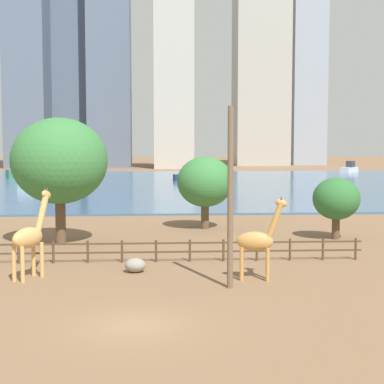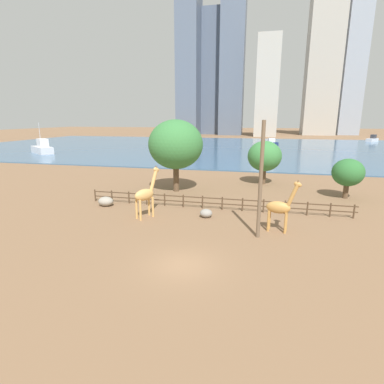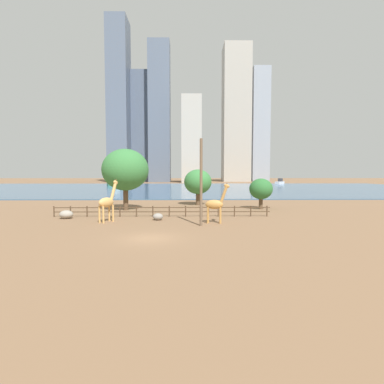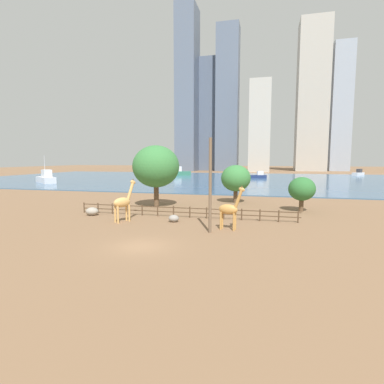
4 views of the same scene
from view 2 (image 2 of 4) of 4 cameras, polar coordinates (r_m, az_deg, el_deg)
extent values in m
plane|color=brown|center=(96.71, 10.55, 8.41)|extent=(400.00, 400.00, 0.00)
cube|color=#3D6084|center=(93.72, 10.46, 8.31)|extent=(180.00, 86.00, 0.20)
cylinder|color=#C18C47|center=(24.97, 17.50, -5.31)|extent=(0.23, 0.23, 1.69)
cylinder|color=#C18C47|center=(24.47, 17.37, -5.69)|extent=(0.23, 0.23, 1.69)
cylinder|color=#C18C47|center=(25.10, 14.53, -5.00)|extent=(0.23, 0.23, 1.69)
cylinder|color=#C18C47|center=(24.61, 14.34, -5.37)|extent=(0.23, 0.23, 1.69)
ellipsoid|color=#C18C47|center=(24.44, 16.11, -2.83)|extent=(1.97, 1.06, 0.98)
cylinder|color=#C18C47|center=(24.08, 18.63, -0.60)|extent=(0.92, 0.45, 1.86)
ellipsoid|color=#C18C47|center=(23.86, 19.50, 1.38)|extent=(0.74, 0.42, 0.56)
cone|color=brown|center=(23.88, 19.57, 2.08)|extent=(0.10, 0.10, 0.18)
cone|color=brown|center=(23.73, 19.54, 2.01)|extent=(0.10, 0.10, 0.18)
cylinder|color=tan|center=(27.96, -8.19, -2.61)|extent=(0.29, 0.29, 1.82)
cylinder|color=tan|center=(27.53, -7.46, -2.85)|extent=(0.29, 0.29, 1.82)
cylinder|color=tan|center=(27.15, -10.52, -3.20)|extent=(0.29, 0.29, 1.82)
cylinder|color=tan|center=(26.71, -9.81, -3.46)|extent=(0.29, 0.29, 1.82)
ellipsoid|color=tan|center=(27.01, -9.08, -0.54)|extent=(1.71, 2.14, 1.05)
cylinder|color=tan|center=(27.41, -7.34, 2.21)|extent=(0.79, 1.04, 2.00)
ellipsoid|color=tan|center=(27.46, -6.83, 4.25)|extent=(0.67, 0.82, 0.62)
cone|color=brown|center=(27.47, -6.95, 4.89)|extent=(0.13, 0.13, 0.19)
cone|color=brown|center=(27.35, -6.74, 4.86)|extent=(0.13, 0.13, 0.19)
cylinder|color=brown|center=(22.27, 12.95, 2.02)|extent=(0.28, 0.28, 8.66)
ellipsoid|color=gray|center=(27.28, 2.70, -4.06)|extent=(1.13, 1.02, 0.77)
ellipsoid|color=gray|center=(31.98, -16.10, -1.72)|extent=(1.56, 1.28, 0.96)
cylinder|color=#4C3826|center=(34.10, -17.97, -0.61)|extent=(0.14, 0.14, 1.30)
cylinder|color=#4C3826|center=(33.13, -15.03, -0.81)|extent=(0.14, 0.14, 1.30)
cylinder|color=#4C3826|center=(32.26, -11.92, -1.02)|extent=(0.14, 0.14, 1.30)
cylinder|color=#4C3826|center=(31.50, -8.65, -1.24)|extent=(0.14, 0.14, 1.30)
cylinder|color=#4C3826|center=(30.83, -5.23, -1.47)|extent=(0.14, 0.14, 1.30)
cylinder|color=#4C3826|center=(30.29, -1.67, -1.70)|extent=(0.14, 0.14, 1.30)
cylinder|color=#4C3826|center=(29.86, 2.01, -1.93)|extent=(0.14, 0.14, 1.30)
cylinder|color=#4C3826|center=(29.56, 5.77, -2.15)|extent=(0.14, 0.14, 1.30)
cylinder|color=#4C3826|center=(29.39, 9.60, -2.37)|extent=(0.14, 0.14, 1.30)
cylinder|color=#4C3826|center=(29.36, 13.46, -2.59)|extent=(0.14, 0.14, 1.30)
cylinder|color=#4C3826|center=(29.46, 17.31, -2.79)|extent=(0.14, 0.14, 1.30)
cylinder|color=#4C3826|center=(29.69, 21.12, -2.97)|extent=(0.14, 0.14, 1.30)
cylinder|color=#4C3826|center=(30.04, 24.85, -3.14)|extent=(0.14, 0.14, 1.30)
cylinder|color=#4C3826|center=(30.53, 28.49, -3.29)|extent=(0.14, 0.14, 1.30)
cube|color=#4C3826|center=(29.55, 4.16, -1.21)|extent=(26.10, 0.08, 0.10)
cube|color=#4C3826|center=(29.69, 4.14, -2.18)|extent=(26.10, 0.08, 0.10)
cylinder|color=brown|center=(37.82, 27.23, 0.12)|extent=(0.57, 0.57, 1.59)
ellipsoid|color=#2D6B33|center=(37.43, 27.59, 3.32)|extent=(3.39, 3.39, 3.05)
cylinder|color=brown|center=(42.18, 13.44, 2.87)|extent=(0.65, 0.65, 2.01)
ellipsoid|color=#387A3D|center=(41.75, 13.65, 6.66)|extent=(4.52, 4.52, 4.07)
cylinder|color=brown|center=(36.84, -3.04, 2.55)|extent=(0.70, 0.70, 3.12)
ellipsoid|color=#387A3D|center=(36.26, -3.12, 9.02)|extent=(6.53, 6.53, 5.87)
cube|color=silver|center=(133.98, 31.09, 8.48)|extent=(5.48, 5.97, 1.20)
cube|color=#333338|center=(134.60, 31.28, 9.03)|extent=(2.48, 2.57, 1.43)
cube|color=#337259|center=(114.71, -1.46, 9.97)|extent=(8.72, 6.24, 1.65)
cube|color=silver|center=(114.41, -1.98, 10.86)|extent=(3.53, 3.07, 1.98)
cube|color=navy|center=(100.81, 14.47, 8.85)|extent=(5.83, 3.05, 1.11)
cube|color=silver|center=(100.88, 14.91, 9.52)|extent=(2.22, 1.70, 1.33)
cube|color=silver|center=(85.14, -26.64, 7.18)|extent=(8.63, 7.26, 1.68)
cube|color=silver|center=(83.98, -26.58, 8.39)|extent=(3.63, 3.38, 2.02)
cylinder|color=silver|center=(85.28, -27.00, 9.71)|extent=(0.17, 0.17, 5.88)
cube|color=#939EAD|center=(188.95, 28.48, 20.34)|extent=(10.65, 9.42, 70.57)
cube|color=slate|center=(171.48, 7.74, 24.21)|extent=(12.31, 10.67, 79.93)
cube|color=#B7B2A8|center=(159.11, 14.13, 18.76)|extent=(10.82, 12.54, 47.01)
cube|color=slate|center=(179.81, 4.23, 21.45)|extent=(15.87, 12.47, 65.37)
cube|color=#ADA89E|center=(184.06, 23.85, 22.91)|extent=(16.42, 15.34, 82.47)
cube|color=slate|center=(173.37, -0.59, 26.04)|extent=(11.21, 15.48, 90.84)
camera|label=1|loc=(6.89, -132.85, -25.19)|focal=55.00mm
camera|label=3|loc=(8.59, -153.92, -36.52)|focal=28.00mm
camera|label=4|loc=(7.21, 144.00, -27.55)|focal=28.00mm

